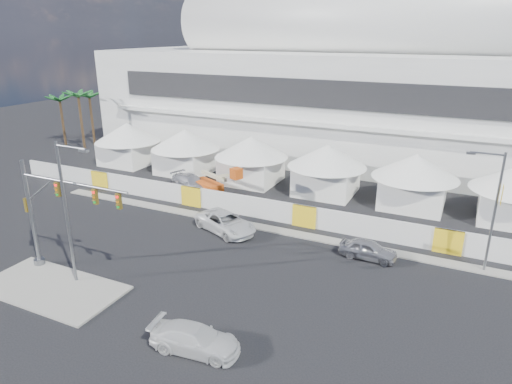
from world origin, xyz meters
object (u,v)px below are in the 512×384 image
at_px(pickup_curb, 226,223).
at_px(pickup_near, 195,339).
at_px(traffic_mast, 49,214).
at_px(lot_car_c, 191,182).
at_px(boom_lift, 213,184).
at_px(sedan_silver, 368,249).
at_px(streetlight_median, 68,205).
at_px(streetlight_curb, 493,204).

bearing_deg(pickup_curb, pickup_near, -134.59).
bearing_deg(traffic_mast, lot_car_c, 93.81).
bearing_deg(boom_lift, pickup_curb, -30.06).
xyz_separation_m(sedan_silver, traffic_mast, (-20.10, -11.85, 3.81)).
relative_size(streetlight_median, streetlight_curb, 1.10).
distance_m(sedan_silver, pickup_curb, 12.39).
bearing_deg(traffic_mast, sedan_silver, 30.52).
distance_m(lot_car_c, traffic_mast, 20.16).
distance_m(sedan_silver, pickup_near, 16.18).
bearing_deg(sedan_silver, traffic_mast, 122.61).
xyz_separation_m(pickup_curb, boom_lift, (-6.19, 8.26, 0.18)).
xyz_separation_m(sedan_silver, streetlight_median, (-17.46, -12.40, 5.11)).
bearing_deg(streetlight_median, sedan_silver, 35.39).
xyz_separation_m(lot_car_c, streetlight_curb, (29.39, -6.27, 4.43)).
relative_size(traffic_mast, streetlight_curb, 1.07).
height_order(pickup_curb, traffic_mast, traffic_mast).
relative_size(sedan_silver, pickup_near, 0.86).
bearing_deg(pickup_near, streetlight_median, 70.11).
bearing_deg(streetlight_curb, pickup_curb, -174.25).
height_order(streetlight_median, boom_lift, streetlight_median).
bearing_deg(pickup_near, lot_car_c, 26.57).
xyz_separation_m(pickup_curb, traffic_mast, (-7.72, -11.45, 3.71)).
height_order(pickup_curb, streetlight_curb, streetlight_curb).
relative_size(lot_car_c, streetlight_median, 0.55).
bearing_deg(streetlight_curb, lot_car_c, 167.96).
bearing_deg(sedan_silver, streetlight_curb, -76.21).
height_order(pickup_curb, lot_car_c, pickup_curb).
height_order(lot_car_c, streetlight_curb, streetlight_curb).
xyz_separation_m(traffic_mast, streetlight_curb, (28.07, 13.50, 0.67)).
distance_m(pickup_curb, streetlight_curb, 20.92).
relative_size(lot_car_c, boom_lift, 0.70).
distance_m(sedan_silver, traffic_mast, 23.64).
height_order(pickup_curb, pickup_near, pickup_curb).
xyz_separation_m(lot_car_c, traffic_mast, (1.31, -19.77, 3.76)).
height_order(traffic_mast, streetlight_median, streetlight_median).
bearing_deg(lot_car_c, boom_lift, -70.12).
height_order(pickup_near, streetlight_curb, streetlight_curb).
relative_size(pickup_near, lot_car_c, 0.93).
height_order(lot_car_c, streetlight_median, streetlight_median).
relative_size(sedan_silver, streetlight_median, 0.44).
relative_size(streetlight_curb, boom_lift, 1.15).
distance_m(pickup_curb, lot_car_c, 12.28).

